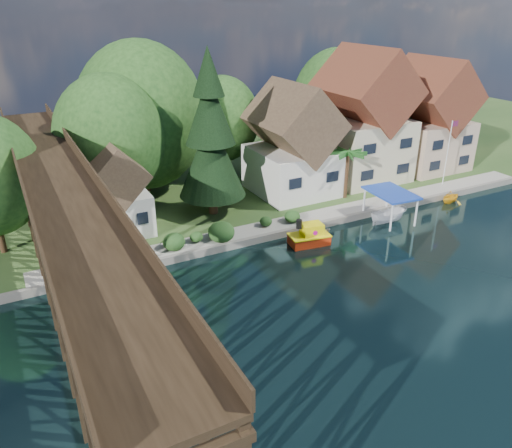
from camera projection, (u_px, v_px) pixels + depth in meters
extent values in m
plane|color=black|center=(324.00, 284.00, 35.76)|extent=(140.00, 140.00, 0.00)
cube|color=#2A491D|center=(170.00, 158.00, 63.05)|extent=(140.00, 52.00, 0.50)
cube|color=slate|center=(310.00, 227.00, 43.77)|extent=(60.00, 0.40, 0.62)
cube|color=gray|center=(320.00, 216.00, 45.57)|extent=(50.00, 2.60, 0.06)
cube|color=black|center=(134.00, 408.00, 19.60)|extent=(4.00, 0.36, 8.00)
cube|color=black|center=(115.00, 360.00, 22.17)|extent=(4.00, 0.36, 8.00)
cube|color=black|center=(99.00, 322.00, 24.75)|extent=(4.00, 0.36, 8.00)
cube|color=black|center=(87.00, 292.00, 27.33)|extent=(4.00, 0.36, 8.00)
cube|color=black|center=(77.00, 266.00, 29.91)|extent=(4.00, 0.36, 8.00)
cube|color=black|center=(68.00, 245.00, 32.49)|extent=(4.00, 0.36, 8.00)
cube|color=black|center=(61.00, 227.00, 35.07)|extent=(4.00, 0.36, 8.00)
cube|color=black|center=(55.00, 211.00, 37.64)|extent=(4.00, 0.36, 8.00)
cube|color=black|center=(49.00, 197.00, 40.22)|extent=(4.00, 0.36, 8.00)
cube|color=black|center=(44.00, 185.00, 42.80)|extent=(4.00, 0.36, 8.00)
cube|color=black|center=(40.00, 175.00, 45.38)|extent=(4.00, 0.36, 8.00)
cube|color=black|center=(36.00, 165.00, 47.96)|extent=(4.00, 0.36, 8.00)
cube|color=black|center=(28.00, 193.00, 29.75)|extent=(0.35, 44.00, 0.35)
cube|color=black|center=(88.00, 184.00, 31.23)|extent=(0.35, 44.00, 0.35)
cube|color=black|center=(58.00, 184.00, 30.36)|extent=(4.00, 44.00, 0.30)
cube|color=black|center=(21.00, 181.00, 29.29)|extent=(0.12, 44.00, 0.80)
cube|color=black|center=(91.00, 171.00, 30.98)|extent=(0.12, 44.00, 0.80)
cube|color=silver|center=(292.00, 170.00, 50.48)|extent=(7.50, 8.00, 4.50)
cube|color=#473326|center=(293.00, 122.00, 48.43)|extent=(7.64, 8.64, 7.64)
cube|color=black|center=(295.00, 184.00, 46.24)|extent=(1.35, 0.08, 1.00)
cube|color=black|center=(332.00, 177.00, 48.02)|extent=(1.35, 0.08, 1.00)
cube|color=beige|center=(360.00, 148.00, 54.28)|extent=(8.50, 8.50, 6.50)
cube|color=#5D231C|center=(366.00, 89.00, 51.66)|extent=(8.65, 9.18, 8.65)
cube|color=black|center=(369.00, 159.00, 49.68)|extent=(1.53, 0.08, 1.00)
cube|color=black|center=(405.00, 152.00, 51.69)|extent=(1.53, 0.08, 1.00)
cube|color=tan|center=(424.00, 144.00, 57.89)|extent=(8.00, 8.00, 5.50)
cube|color=#5D231C|center=(431.00, 94.00, 55.56)|extent=(8.15, 8.64, 8.15)
cube|color=black|center=(437.00, 152.00, 53.57)|extent=(1.44, 0.08, 1.00)
cube|color=black|center=(466.00, 147.00, 55.47)|extent=(1.44, 0.08, 1.00)
cube|color=silver|center=(118.00, 212.00, 41.86)|extent=(5.00, 5.00, 3.50)
cube|color=#473326|center=(113.00, 172.00, 40.39)|extent=(5.09, 5.40, 5.09)
cube|color=black|center=(108.00, 225.00, 39.14)|extent=(0.90, 0.08, 1.00)
cube|color=black|center=(143.00, 218.00, 40.33)|extent=(0.90, 0.08, 1.00)
cylinder|color=#382314|center=(117.00, 188.00, 45.70)|extent=(0.50, 0.50, 4.50)
ellipsoid|color=#1C4317|center=(110.00, 138.00, 43.73)|extent=(4.40, 4.40, 5.06)
cylinder|color=#382314|center=(146.00, 168.00, 50.52)|extent=(0.50, 0.50, 4.95)
ellipsoid|color=#1C4317|center=(141.00, 116.00, 48.36)|extent=(5.00, 5.00, 5.75)
cylinder|color=#382314|center=(223.00, 157.00, 55.32)|extent=(0.50, 0.50, 4.05)
ellipsoid|color=#1C4317|center=(222.00, 119.00, 53.55)|extent=(4.00, 4.00, 4.60)
cylinder|color=#382314|center=(334.00, 139.00, 61.58)|extent=(0.50, 0.50, 4.50)
ellipsoid|color=#1C4317|center=(337.00, 100.00, 59.61)|extent=(4.60, 4.60, 5.29)
cylinder|color=#382314|center=(406.00, 142.00, 61.93)|extent=(0.50, 0.50, 3.60)
ellipsoid|color=#1C4317|center=(409.00, 112.00, 60.36)|extent=(3.80, 3.80, 4.37)
ellipsoid|color=#1A4117|center=(174.00, 240.00, 39.26)|extent=(1.98, 1.98, 1.53)
ellipsoid|color=#1A4117|center=(196.00, 236.00, 40.42)|extent=(1.54, 1.54, 1.19)
ellipsoid|color=#1A4117|center=(221.00, 230.00, 40.76)|extent=(2.20, 2.20, 1.70)
ellipsoid|color=#1A4117|center=(136.00, 248.00, 38.19)|extent=(1.76, 1.76, 1.36)
ellipsoid|color=#1A4117|center=(266.00, 220.00, 43.25)|extent=(1.54, 1.54, 1.19)
ellipsoid|color=#1A4117|center=(292.00, 215.00, 44.04)|extent=(1.76, 1.76, 1.36)
cylinder|color=#382314|center=(213.00, 199.00, 45.68)|extent=(0.82, 0.82, 2.72)
cone|color=black|center=(211.00, 156.00, 43.99)|extent=(5.99, 5.99, 7.26)
cone|color=black|center=(209.00, 110.00, 42.30)|extent=(4.35, 4.35, 5.90)
cone|color=black|center=(208.00, 71.00, 40.99)|extent=(2.72, 2.72, 4.08)
cylinder|color=#382314|center=(346.00, 177.00, 48.93)|extent=(0.44, 0.44, 4.36)
ellipsoid|color=#1D521B|center=(348.00, 153.00, 47.95)|extent=(3.97, 3.97, 0.99)
cylinder|color=white|center=(447.00, 153.00, 51.75)|extent=(0.10, 0.10, 6.89)
cube|color=red|center=(455.00, 124.00, 50.78)|extent=(0.98, 0.18, 0.59)
cube|color=red|center=(309.00, 240.00, 41.34)|extent=(3.43, 2.17, 0.86)
cube|color=yellow|center=(309.00, 235.00, 41.14)|extent=(3.56, 2.29, 0.11)
cube|color=yellow|center=(312.00, 230.00, 41.02)|extent=(1.89, 1.52, 1.07)
cylinder|color=black|center=(299.00, 224.00, 40.38)|extent=(0.47, 0.47, 0.75)
cylinder|color=#B00D82|center=(315.00, 233.00, 40.45)|extent=(0.39, 0.14, 0.39)
cylinder|color=#B00D82|center=(308.00, 226.00, 41.59)|extent=(0.39, 0.14, 0.39)
cylinder|color=#B00D82|center=(321.00, 228.00, 41.28)|extent=(0.14, 0.39, 0.39)
imported|color=silver|center=(314.00, 234.00, 42.29)|extent=(4.18, 3.20, 0.81)
imported|color=silver|center=(388.00, 215.00, 45.12)|extent=(3.87, 1.72, 1.46)
cube|color=#1B40B2|center=(391.00, 193.00, 44.22)|extent=(3.58, 4.91, 0.18)
cylinder|color=white|center=(416.00, 212.00, 43.52)|extent=(0.18, 0.18, 2.63)
cylinder|color=white|center=(388.00, 197.00, 46.94)|extent=(0.18, 0.18, 2.63)
cylinder|color=white|center=(392.00, 217.00, 42.58)|extent=(0.18, 0.18, 2.63)
cylinder|color=white|center=(364.00, 201.00, 46.00)|extent=(0.18, 0.18, 2.63)
imported|color=yellow|center=(451.00, 196.00, 49.69)|extent=(2.95, 2.67, 1.37)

